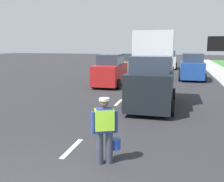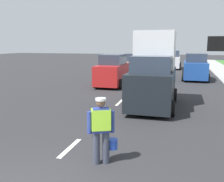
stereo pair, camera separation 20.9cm
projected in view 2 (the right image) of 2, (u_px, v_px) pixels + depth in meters
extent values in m
plane|color=#28282B|center=(150.00, 75.00, 24.71)|extent=(96.00, 96.00, 0.00)
cube|color=silver|center=(70.00, 148.00, 7.37)|extent=(0.14, 1.40, 0.01)
cube|color=silver|center=(102.00, 119.00, 10.21)|extent=(0.14, 1.40, 0.01)
cube|color=silver|center=(120.00, 102.00, 13.06)|extent=(0.14, 1.40, 0.01)
cube|color=silver|center=(131.00, 92.00, 15.90)|extent=(0.14, 1.40, 0.01)
cube|color=silver|center=(139.00, 85.00, 18.74)|extent=(0.14, 1.40, 0.01)
cube|color=silver|center=(145.00, 79.00, 21.59)|extent=(0.14, 1.40, 0.01)
cube|color=silver|center=(150.00, 75.00, 24.43)|extent=(0.14, 1.40, 0.01)
cube|color=silver|center=(153.00, 72.00, 27.27)|extent=(0.14, 1.40, 0.01)
cube|color=silver|center=(156.00, 69.00, 30.12)|extent=(0.14, 1.40, 0.01)
cube|color=silver|center=(159.00, 67.00, 32.96)|extent=(0.14, 1.40, 0.01)
cube|color=silver|center=(161.00, 65.00, 35.80)|extent=(0.14, 1.40, 0.01)
cube|color=silver|center=(162.00, 63.00, 38.65)|extent=(0.14, 1.40, 0.01)
cube|color=silver|center=(164.00, 62.00, 41.49)|extent=(0.14, 1.40, 0.01)
cube|color=silver|center=(165.00, 61.00, 44.33)|extent=(0.14, 1.40, 0.01)
cube|color=silver|center=(166.00, 60.00, 47.18)|extent=(0.14, 1.40, 0.01)
cube|color=silver|center=(167.00, 59.00, 50.02)|extent=(0.14, 1.40, 0.01)
cylinder|color=#383D4C|center=(96.00, 148.00, 6.36)|extent=(0.18, 0.18, 0.82)
cylinder|color=#383D4C|center=(106.00, 147.00, 6.40)|extent=(0.18, 0.18, 0.82)
cube|color=navy|center=(101.00, 120.00, 6.25)|extent=(0.46, 0.38, 0.60)
cube|color=#A5EA33|center=(101.00, 119.00, 6.25)|extent=(0.53, 0.44, 0.51)
cylinder|color=navy|center=(89.00, 123.00, 6.22)|extent=(0.11, 0.11, 0.55)
cylinder|color=navy|center=(112.00, 122.00, 6.30)|extent=(0.11, 0.11, 0.55)
sphere|color=brown|center=(101.00, 103.00, 6.17)|extent=(0.22, 0.22, 0.22)
cylinder|color=silver|center=(101.00, 99.00, 6.16)|extent=(0.26, 0.26, 0.06)
cylinder|color=#2347B7|center=(112.00, 144.00, 6.52)|extent=(0.26, 0.26, 0.26)
cube|color=black|center=(153.00, 87.00, 12.06)|extent=(1.90, 4.60, 1.56)
cube|color=#2D3847|center=(152.00, 64.00, 11.09)|extent=(1.67, 1.61, 0.70)
cube|color=silver|center=(156.00, 50.00, 12.52)|extent=(1.80, 2.53, 1.80)
cylinder|color=black|center=(137.00, 93.00, 13.78)|extent=(0.22, 0.68, 0.68)
cylinder|color=black|center=(175.00, 95.00, 13.27)|extent=(0.22, 0.68, 0.68)
cylinder|color=black|center=(126.00, 105.00, 11.07)|extent=(0.22, 0.68, 0.68)
cylinder|color=black|center=(172.00, 108.00, 10.57)|extent=(0.22, 0.68, 0.68)
cube|color=gray|center=(131.00, 67.00, 24.65)|extent=(1.74, 4.13, 1.15)
cube|color=#2D3847|center=(131.00, 57.00, 24.58)|extent=(1.53, 2.27, 0.70)
cylinder|color=black|center=(138.00, 73.00, 23.28)|extent=(0.22, 0.68, 0.68)
cylinder|color=black|center=(119.00, 72.00, 23.74)|extent=(0.22, 0.68, 0.68)
cylinder|color=black|center=(142.00, 70.00, 25.70)|extent=(0.22, 0.68, 0.68)
cylinder|color=black|center=(125.00, 70.00, 26.17)|extent=(0.22, 0.68, 0.68)
cube|color=red|center=(113.00, 74.00, 18.21)|extent=(1.68, 4.06, 1.33)
cube|color=#2D3847|center=(113.00, 59.00, 18.12)|extent=(1.48, 2.23, 0.70)
cylinder|color=black|center=(120.00, 84.00, 16.88)|extent=(0.22, 0.68, 0.68)
cylinder|color=black|center=(96.00, 83.00, 17.33)|extent=(0.22, 0.68, 0.68)
cylinder|color=black|center=(128.00, 79.00, 19.27)|extent=(0.22, 0.68, 0.68)
cylinder|color=black|center=(106.00, 78.00, 19.72)|extent=(0.22, 0.68, 0.68)
cube|color=#1E4799|center=(195.00, 70.00, 21.12)|extent=(1.81, 3.85, 1.30)
cube|color=#2D3847|center=(196.00, 58.00, 20.85)|extent=(1.59, 2.12, 0.70)
cylinder|color=black|center=(183.00, 74.00, 22.59)|extent=(0.22, 0.68, 0.68)
cylinder|color=black|center=(205.00, 74.00, 22.10)|extent=(0.22, 0.68, 0.68)
cylinder|color=black|center=(183.00, 77.00, 20.33)|extent=(0.22, 0.68, 0.68)
cylinder|color=black|center=(208.00, 78.00, 19.84)|extent=(0.22, 0.68, 0.68)
cube|color=silver|center=(151.00, 58.00, 36.67)|extent=(1.70, 4.08, 1.35)
cube|color=#2D3847|center=(151.00, 51.00, 36.58)|extent=(1.50, 2.25, 0.70)
cylinder|color=black|center=(156.00, 63.00, 35.33)|extent=(0.22, 0.68, 0.68)
cylinder|color=black|center=(143.00, 63.00, 35.79)|extent=(0.22, 0.68, 0.68)
cylinder|color=black|center=(158.00, 62.00, 37.73)|extent=(0.22, 0.68, 0.68)
cylinder|color=black|center=(146.00, 61.00, 38.19)|extent=(0.22, 0.68, 0.68)
cube|color=silver|center=(173.00, 62.00, 30.56)|extent=(1.64, 3.82, 1.26)
cube|color=#2D3847|center=(173.00, 54.00, 30.29)|extent=(1.44, 2.10, 0.70)
cylinder|color=black|center=(166.00, 65.00, 31.99)|extent=(0.22, 0.68, 0.68)
cylinder|color=black|center=(180.00, 65.00, 31.55)|extent=(0.22, 0.68, 0.68)
cylinder|color=black|center=(165.00, 66.00, 29.74)|extent=(0.22, 0.68, 0.68)
cylinder|color=black|center=(180.00, 67.00, 29.30)|extent=(0.22, 0.68, 0.68)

